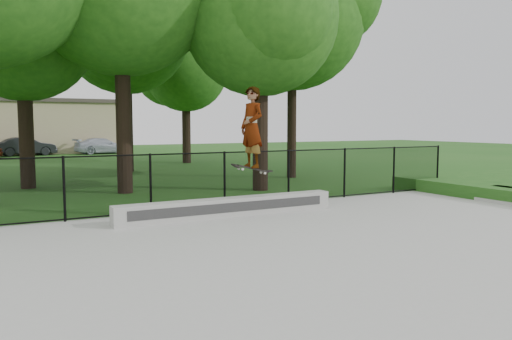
# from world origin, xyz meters

# --- Properties ---
(ground) EXTENTS (100.00, 100.00, 0.00)m
(ground) POSITION_xyz_m (0.00, 0.00, 0.00)
(ground) COLOR #1F5417
(ground) RESTS_ON ground
(concrete_slab) EXTENTS (14.00, 12.00, 0.06)m
(concrete_slab) POSITION_xyz_m (0.00, 0.00, 0.03)
(concrete_slab) COLOR #A6A6A1
(concrete_slab) RESTS_ON ground
(grind_ledge) EXTENTS (5.58, 0.40, 0.45)m
(grind_ledge) POSITION_xyz_m (-0.43, 4.70, 0.28)
(grind_ledge) COLOR #A7A7A2
(grind_ledge) RESTS_ON concrete_slab
(car_b) EXTENTS (3.88, 1.97, 1.35)m
(car_b) POSITION_xyz_m (-2.90, 34.16, 0.67)
(car_b) COLOR black
(car_b) RESTS_ON ground
(car_c) EXTENTS (4.10, 2.26, 1.23)m
(car_c) POSITION_xyz_m (2.55, 34.08, 0.61)
(car_c) COLOR #AFB4C6
(car_c) RESTS_ON ground
(skater_airborne) EXTENTS (0.82, 0.77, 2.10)m
(skater_airborne) POSITION_xyz_m (0.04, 4.43, 2.17)
(skater_airborne) COLOR black
(skater_airborne) RESTS_ON ground
(chainlink_fence) EXTENTS (16.06, 0.06, 1.50)m
(chainlink_fence) POSITION_xyz_m (0.00, 5.90, 0.81)
(chainlink_fence) COLOR black
(chainlink_fence) RESTS_ON concrete_slab
(concrete_steps) EXTENTS (1.07, 1.20, 0.45)m
(concrete_steps) POSITION_xyz_m (7.59, 3.00, 0.17)
(concrete_steps) COLOR #A6A6A1
(concrete_steps) RESTS_ON ground
(tree_row) EXTENTS (20.13, 18.13, 10.12)m
(tree_row) POSITION_xyz_m (-0.62, 13.21, 6.39)
(tree_row) COLOR black
(tree_row) RESTS_ON ground
(distant_building) EXTENTS (12.40, 6.40, 4.30)m
(distant_building) POSITION_xyz_m (-2.00, 38.00, 2.16)
(distant_building) COLOR tan
(distant_building) RESTS_ON ground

